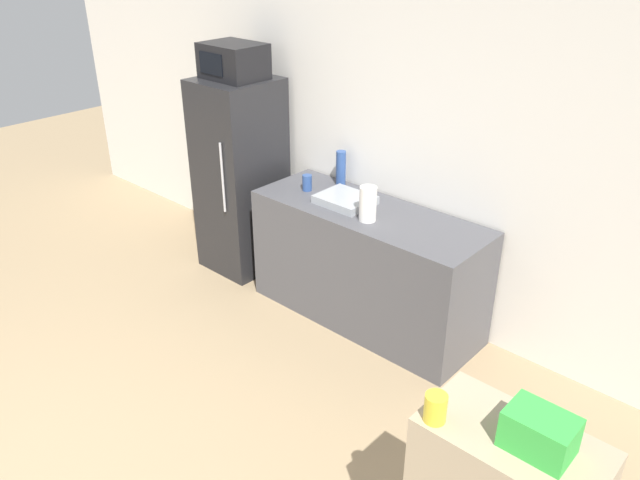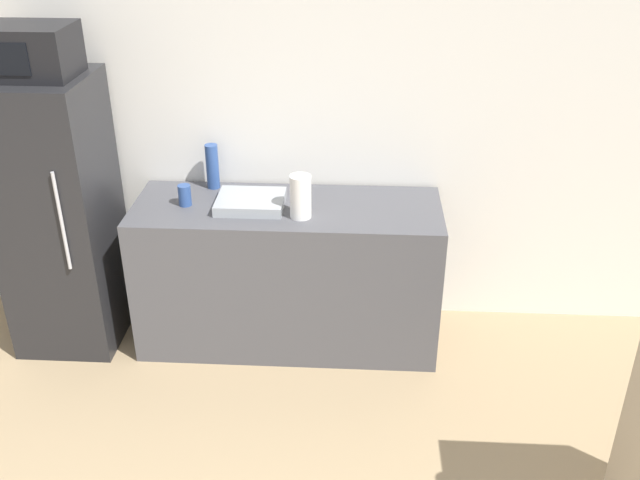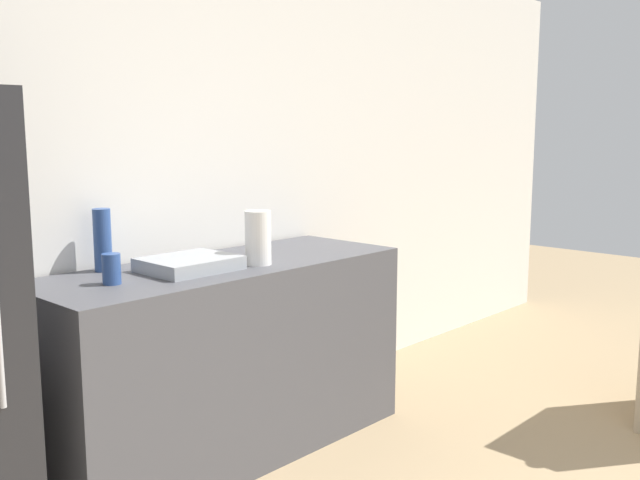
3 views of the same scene
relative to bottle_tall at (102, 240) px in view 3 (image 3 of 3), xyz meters
name	(u,v)px [view 3 (image 3 of 3)]	position (x,y,z in m)	size (l,w,h in m)	color
wall_back	(129,181)	(0.23, 0.13, 0.24)	(8.00, 0.06, 2.60)	white
counter	(226,358)	(0.48, -0.25, -0.60)	(1.81, 0.66, 0.92)	#4C4C51
sink_basin	(189,264)	(0.27, -0.26, -0.11)	(0.39, 0.33, 0.06)	#9EA3A8
bottle_tall	(102,240)	(0.00, 0.00, 0.00)	(0.08, 0.08, 0.28)	#2D4C8C
bottle_short	(111,269)	(-0.12, -0.27, -0.08)	(0.07, 0.07, 0.13)	#2D4C8C
paper_towel_roll	(258,238)	(0.57, -0.38, -0.01)	(0.12, 0.12, 0.25)	white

